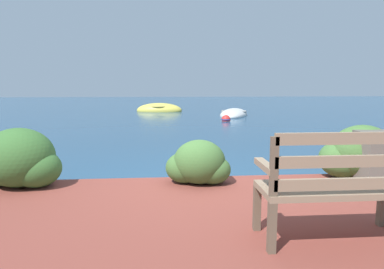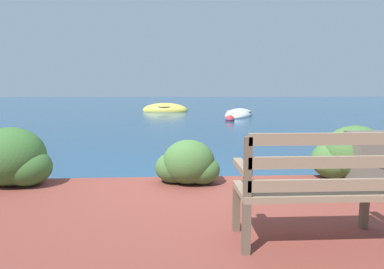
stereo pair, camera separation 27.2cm
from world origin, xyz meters
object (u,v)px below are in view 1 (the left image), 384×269
mooring_buoy (226,119)px  rowboat_mid (159,110)px  park_bench (337,184)px  rowboat_nearest (234,115)px

mooring_buoy → rowboat_mid: bearing=117.6°
park_bench → rowboat_mid: bearing=97.3°
rowboat_nearest → rowboat_mid: size_ratio=1.30×
park_bench → rowboat_nearest: (2.04, 14.04, -0.65)m
rowboat_nearest → mooring_buoy: size_ratio=8.52×
rowboat_mid → mooring_buoy: 6.16m
rowboat_nearest → mooring_buoy: rowboat_nearest is taller
rowboat_mid → mooring_buoy: (2.86, -5.46, -0.01)m
mooring_buoy → park_bench: bearing=-95.9°
park_bench → rowboat_mid: park_bench is taller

